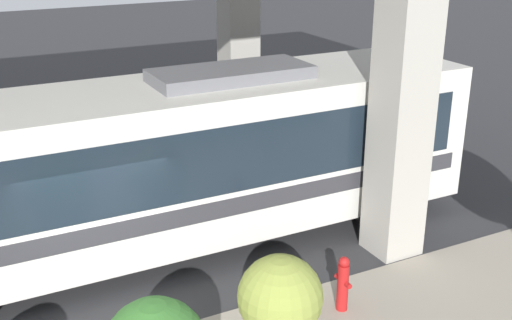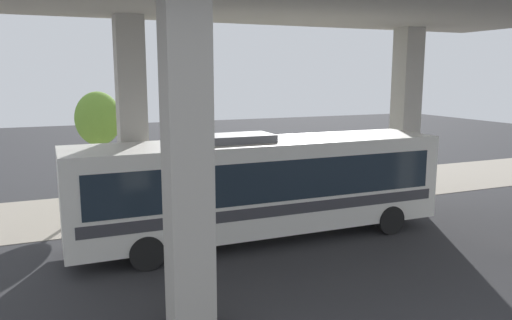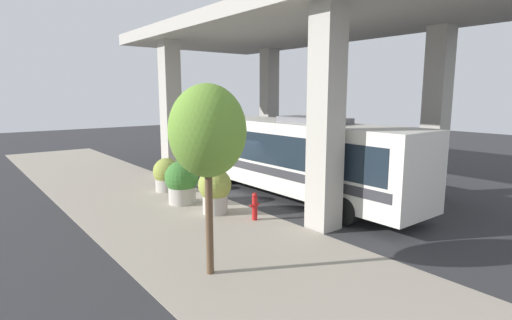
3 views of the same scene
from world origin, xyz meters
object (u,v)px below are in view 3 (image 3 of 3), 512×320
(planter_middle, at_px, (215,190))
(fire_hydrant, at_px, (255,206))
(planter_back, at_px, (167,175))
(bus, at_px, (292,153))
(street_tree_near, at_px, (208,132))
(planter_front, at_px, (182,182))

(planter_middle, bearing_deg, fire_hydrant, -67.16)
(planter_back, bearing_deg, fire_hydrant, -84.87)
(bus, distance_m, planter_middle, 4.18)
(planter_middle, relative_size, street_tree_near, 0.37)
(bus, xyz_separation_m, planter_front, (-4.39, 1.93, -1.02))
(fire_hydrant, bearing_deg, planter_front, 105.58)
(bus, distance_m, street_tree_near, 8.38)
(planter_front, relative_size, planter_back, 1.15)
(planter_middle, xyz_separation_m, street_tree_near, (-2.88, -4.32, 2.68))
(planter_middle, bearing_deg, bus, 1.23)
(fire_hydrant, distance_m, planter_front, 3.77)
(planter_front, bearing_deg, planter_middle, -80.55)
(fire_hydrant, height_order, street_tree_near, street_tree_near)
(planter_front, distance_m, street_tree_near, 7.34)
(bus, height_order, street_tree_near, street_tree_near)
(planter_front, bearing_deg, planter_back, 78.94)
(planter_front, height_order, planter_middle, planter_front)
(bus, distance_m, planter_back, 5.95)
(street_tree_near, bearing_deg, bus, 32.46)
(street_tree_near, bearing_deg, planter_back, 70.98)
(planter_back, bearing_deg, planter_middle, -91.71)
(bus, xyz_separation_m, planter_back, (-3.92, 4.32, -1.16))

